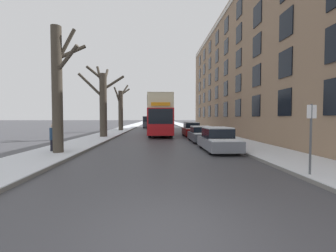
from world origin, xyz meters
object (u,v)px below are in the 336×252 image
at_px(street_sign_post, 311,136).
at_px(double_decker_bus, 160,113).
at_px(parked_car_0, 218,140).
at_px(pedestrian_left_sidewalk, 53,137).
at_px(parked_car_2, 192,130).
at_px(bare_tree_left_0, 58,88).
at_px(oncoming_van, 149,122).
at_px(parked_car_1, 201,134).
at_px(bare_tree_left_2, 121,108).
at_px(bare_tree_left_1, 103,101).

bearing_deg(street_sign_post, double_decker_bus, 104.16).
xyz_separation_m(parked_car_0, street_sign_post, (1.35, -6.28, 0.76)).
relative_size(double_decker_bus, street_sign_post, 4.22).
bearing_deg(pedestrian_left_sidewalk, parked_car_2, 169.14).
bearing_deg(pedestrian_left_sidewalk, street_sign_post, 91.97).
height_order(double_decker_bus, pedestrian_left_sidewalk, double_decker_bus).
relative_size(bare_tree_left_0, pedestrian_left_sidewalk, 4.11).
bearing_deg(oncoming_van, parked_car_2, -75.19).
distance_m(bare_tree_left_0, parked_car_0, 9.45).
bearing_deg(parked_car_1, bare_tree_left_0, -145.08).
height_order(parked_car_0, parked_car_2, parked_car_2).
xyz_separation_m(parked_car_0, oncoming_van, (-5.30, 30.51, 0.55)).
bearing_deg(parked_car_0, bare_tree_left_2, 114.46).
bearing_deg(oncoming_van, double_decker_bus, -83.89).
distance_m(bare_tree_left_0, oncoming_van, 31.95).
bearing_deg(street_sign_post, parked_car_1, 96.79).
relative_size(bare_tree_left_2, parked_car_1, 1.70).
bearing_deg(parked_car_1, double_decker_bus, 114.68).
xyz_separation_m(parked_car_1, pedestrian_left_sidewalk, (-9.48, -5.64, 0.30)).
height_order(bare_tree_left_0, bare_tree_left_2, bare_tree_left_2).
bearing_deg(street_sign_post, bare_tree_left_0, 153.38).
xyz_separation_m(bare_tree_left_1, bare_tree_left_2, (-0.02, 10.87, -0.31)).
bearing_deg(parked_car_1, parked_car_2, 90.00).
relative_size(double_decker_bus, oncoming_van, 1.85).
height_order(bare_tree_left_1, double_decker_bus, bare_tree_left_1).
height_order(bare_tree_left_1, oncoming_van, bare_tree_left_1).
distance_m(parked_car_0, street_sign_post, 6.47).
bearing_deg(bare_tree_left_1, bare_tree_left_0, -89.56).
xyz_separation_m(parked_car_0, pedestrian_left_sidewalk, (-9.48, -0.56, 0.25)).
relative_size(bare_tree_left_1, double_decker_bus, 0.70).
relative_size(bare_tree_left_0, bare_tree_left_1, 0.94).
bearing_deg(double_decker_bus, parked_car_1, -65.32).
bearing_deg(double_decker_bus, bare_tree_left_1, -148.54).
relative_size(bare_tree_left_1, street_sign_post, 2.95).
height_order(parked_car_1, parked_car_2, parked_car_2).
xyz_separation_m(bare_tree_left_0, parked_car_2, (8.91, 11.62, -2.91)).
height_order(parked_car_2, street_sign_post, street_sign_post).
xyz_separation_m(parked_car_2, pedestrian_left_sidewalk, (-9.48, -11.04, 0.22)).
distance_m(double_decker_bus, street_sign_post, 19.28).
distance_m(bare_tree_left_2, street_sign_post, 28.14).
bearing_deg(parked_car_2, street_sign_post, -85.39).
relative_size(parked_car_2, pedestrian_left_sidewalk, 2.52).
relative_size(double_decker_bus, parked_car_1, 2.55).
bearing_deg(bare_tree_left_1, oncoming_van, 80.30).
height_order(parked_car_2, oncoming_van, oncoming_van).
bearing_deg(double_decker_bus, bare_tree_left_2, 127.29).
relative_size(bare_tree_left_2, oncoming_van, 1.23).
height_order(parked_car_2, pedestrian_left_sidewalk, pedestrian_left_sidewalk).
height_order(bare_tree_left_0, pedestrian_left_sidewalk, bare_tree_left_0).
bearing_deg(double_decker_bus, parked_car_2, -29.59).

